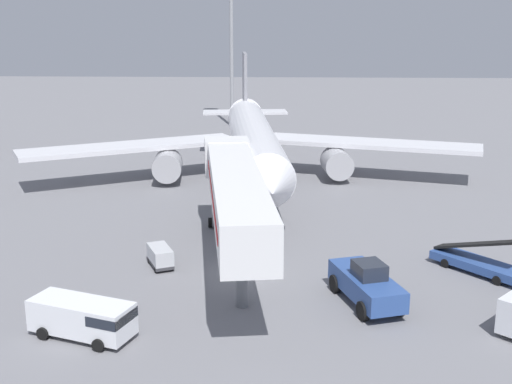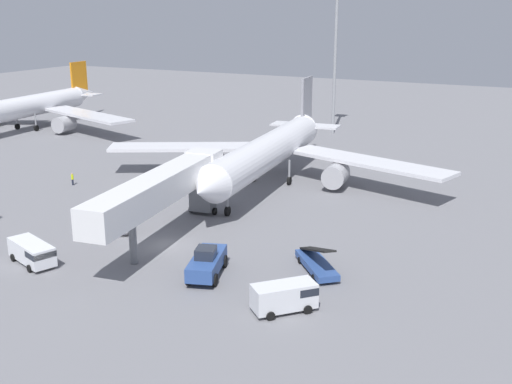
{
  "view_description": "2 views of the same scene",
  "coord_description": "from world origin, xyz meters",
  "px_view_note": "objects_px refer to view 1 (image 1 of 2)",
  "views": [
    {
      "loc": [
        2.5,
        -40.56,
        16.25
      ],
      "look_at": [
        0.22,
        14.46,
        1.77
      ],
      "focal_mm": 46.46,
      "sensor_mm": 36.0,
      "label": 1
    },
    {
      "loc": [
        33.83,
        -46.78,
        22.02
      ],
      "look_at": [
        2.47,
        14.68,
        1.87
      ],
      "focal_mm": 44.13,
      "sensor_mm": 36.0,
      "label": 2
    }
  ],
  "objects_px": {
    "jet_bridge": "(234,189)",
    "service_van_outer_left": "(85,317)",
    "baggage_cart_near_center": "(160,256)",
    "pushback_tug": "(367,284)",
    "belt_loader_truck": "(479,262)",
    "airplane_at_gate": "(253,141)"
  },
  "relations": [
    {
      "from": "jet_bridge",
      "to": "belt_loader_truck",
      "type": "xyz_separation_m",
      "value": [
        16.15,
        -0.68,
        -4.57
      ]
    },
    {
      "from": "jet_bridge",
      "to": "service_van_outer_left",
      "type": "bearing_deg",
      "value": -123.36
    },
    {
      "from": "pushback_tug",
      "to": "service_van_outer_left",
      "type": "relative_size",
      "value": 1.12
    },
    {
      "from": "airplane_at_gate",
      "to": "pushback_tug",
      "type": "distance_m",
      "value": 30.21
    },
    {
      "from": "jet_bridge",
      "to": "belt_loader_truck",
      "type": "distance_m",
      "value": 16.8
    },
    {
      "from": "pushback_tug",
      "to": "baggage_cart_near_center",
      "type": "relative_size",
      "value": 2.29
    },
    {
      "from": "airplane_at_gate",
      "to": "service_van_outer_left",
      "type": "relative_size",
      "value": 7.9
    },
    {
      "from": "pushback_tug",
      "to": "baggage_cart_near_center",
      "type": "xyz_separation_m",
      "value": [
        -13.14,
        5.42,
        -0.46
      ]
    },
    {
      "from": "baggage_cart_near_center",
      "to": "jet_bridge",
      "type": "bearing_deg",
      "value": 5.5
    },
    {
      "from": "pushback_tug",
      "to": "belt_loader_truck",
      "type": "relative_size",
      "value": 1.07
    },
    {
      "from": "baggage_cart_near_center",
      "to": "pushback_tug",
      "type": "bearing_deg",
      "value": -22.42
    },
    {
      "from": "airplane_at_gate",
      "to": "service_van_outer_left",
      "type": "bearing_deg",
      "value": -102.14
    },
    {
      "from": "airplane_at_gate",
      "to": "belt_loader_truck",
      "type": "bearing_deg",
      "value": -56.1
    },
    {
      "from": "service_van_outer_left",
      "to": "baggage_cart_near_center",
      "type": "relative_size",
      "value": 2.05
    },
    {
      "from": "pushback_tug",
      "to": "belt_loader_truck",
      "type": "bearing_deg",
      "value": 33.15
    },
    {
      "from": "airplane_at_gate",
      "to": "belt_loader_truck",
      "type": "relative_size",
      "value": 7.61
    },
    {
      "from": "jet_bridge",
      "to": "baggage_cart_near_center",
      "type": "height_order",
      "value": "jet_bridge"
    },
    {
      "from": "service_van_outer_left",
      "to": "jet_bridge",
      "type": "bearing_deg",
      "value": 56.64
    },
    {
      "from": "jet_bridge",
      "to": "service_van_outer_left",
      "type": "height_order",
      "value": "jet_bridge"
    },
    {
      "from": "jet_bridge",
      "to": "baggage_cart_near_center",
      "type": "bearing_deg",
      "value": -174.5
    },
    {
      "from": "jet_bridge",
      "to": "service_van_outer_left",
      "type": "relative_size",
      "value": 4.05
    },
    {
      "from": "airplane_at_gate",
      "to": "service_van_outer_left",
      "type": "distance_m",
      "value": 34.74
    }
  ]
}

